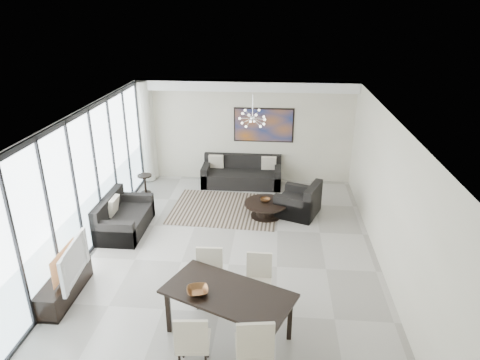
# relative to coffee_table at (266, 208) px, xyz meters

# --- Properties ---
(room_shell) EXTENTS (6.00, 9.00, 2.90)m
(room_shell) POSITION_rel_coffee_table_xyz_m (-0.20, -2.15, 1.24)
(room_shell) COLOR #A8A39B
(room_shell) RESTS_ON ground
(window_wall) EXTENTS (0.37, 8.95, 2.90)m
(window_wall) POSITION_rel_coffee_table_xyz_m (-3.52, -2.15, 1.26)
(window_wall) COLOR white
(window_wall) RESTS_ON floor
(soffit) EXTENTS (5.98, 0.40, 0.26)m
(soffit) POSITION_rel_coffee_table_xyz_m (-0.67, 2.15, 2.56)
(soffit) COLOR white
(soffit) RESTS_ON room_shell
(painting) EXTENTS (1.68, 0.04, 0.98)m
(painting) POSITION_rel_coffee_table_xyz_m (-0.17, 2.32, 1.44)
(painting) COLOR #A35416
(painting) RESTS_ON room_shell
(chandelier) EXTENTS (0.66, 0.66, 0.71)m
(chandelier) POSITION_rel_coffee_table_xyz_m (-0.37, 0.35, 2.14)
(chandelier) COLOR silver
(chandelier) RESTS_ON room_shell
(rug) EXTENTS (2.73, 2.16, 0.01)m
(rug) POSITION_rel_coffee_table_xyz_m (-1.04, 0.31, -0.20)
(rug) COLOR black
(rug) RESTS_ON floor
(coffee_table) EXTENTS (1.04, 1.04, 0.37)m
(coffee_table) POSITION_rel_coffee_table_xyz_m (0.00, 0.00, 0.00)
(coffee_table) COLOR black
(coffee_table) RESTS_ON floor
(bowl_coffee) EXTENTS (0.31, 0.31, 0.08)m
(bowl_coffee) POSITION_rel_coffee_table_xyz_m (-0.02, 0.06, 0.20)
(bowl_coffee) COLOR brown
(bowl_coffee) RESTS_ON coffee_table
(sofa_main) EXTENTS (2.22, 0.91, 0.81)m
(sofa_main) POSITION_rel_coffee_table_xyz_m (-0.74, 1.92, 0.07)
(sofa_main) COLOR black
(sofa_main) RESTS_ON floor
(loveseat) EXTENTS (0.91, 1.62, 0.81)m
(loveseat) POSITION_rel_coffee_table_xyz_m (-3.21, -0.97, 0.07)
(loveseat) COLOR black
(loveseat) RESTS_ON floor
(armchair) EXTENTS (1.21, 1.24, 0.82)m
(armchair) POSITION_rel_coffee_table_xyz_m (0.81, 0.20, 0.07)
(armchair) COLOR black
(armchair) RESTS_ON floor
(side_table) EXTENTS (0.38, 0.38, 0.53)m
(side_table) POSITION_rel_coffee_table_xyz_m (-3.32, 1.10, 0.15)
(side_table) COLOR black
(side_table) RESTS_ON floor
(tv_console) EXTENTS (0.40, 1.41, 0.44)m
(tv_console) POSITION_rel_coffee_table_xyz_m (-3.43, -3.41, 0.01)
(tv_console) COLOR black
(tv_console) RESTS_ON floor
(television) EXTENTS (0.25, 1.17, 0.67)m
(television) POSITION_rel_coffee_table_xyz_m (-3.27, -3.44, 0.57)
(television) COLOR gray
(television) RESTS_ON tv_console
(dining_table) EXTENTS (2.17, 1.67, 0.81)m
(dining_table) POSITION_rel_coffee_table_xyz_m (-0.45, -4.09, 0.52)
(dining_table) COLOR black
(dining_table) RESTS_ON floor
(dining_chair_sw) EXTENTS (0.50, 0.50, 1.00)m
(dining_chair_sw) POSITION_rel_coffee_table_xyz_m (-0.86, -4.86, 0.37)
(dining_chair_sw) COLOR beige
(dining_chair_sw) RESTS_ON floor
(dining_chair_se) EXTENTS (0.56, 0.56, 1.08)m
(dining_chair_se) POSITION_rel_coffee_table_xyz_m (-0.00, -4.92, 0.42)
(dining_chair_se) COLOR beige
(dining_chair_se) RESTS_ON floor
(dining_chair_nw) EXTENTS (0.47, 0.47, 0.99)m
(dining_chair_nw) POSITION_rel_coffee_table_xyz_m (-0.88, -3.25, 0.36)
(dining_chair_nw) COLOR beige
(dining_chair_nw) RESTS_ON floor
(dining_chair_ne) EXTENTS (0.44, 0.44, 0.94)m
(dining_chair_ne) POSITION_rel_coffee_table_xyz_m (-0.02, -3.26, 0.33)
(dining_chair_ne) COLOR beige
(dining_chair_ne) RESTS_ON floor
(bowl_dining) EXTENTS (0.40, 0.40, 0.08)m
(bowl_dining) POSITION_rel_coffee_table_xyz_m (-0.90, -4.15, 0.64)
(bowl_dining) COLOR brown
(bowl_dining) RESTS_ON dining_table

